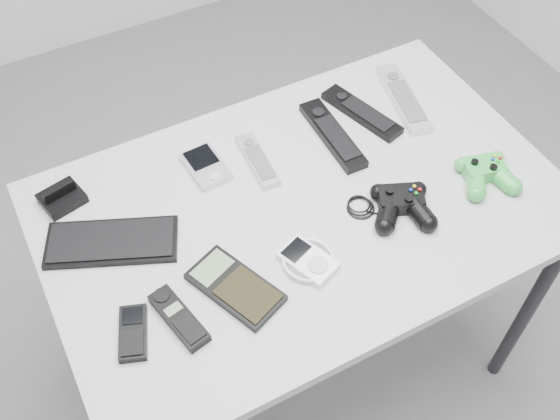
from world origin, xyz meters
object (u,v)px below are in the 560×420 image
pda_keyboard (112,242)px  cordless_handset (179,318)px  pda (206,166)px  remote_black_b (362,112)px  remote_silver_a (258,159)px  controller_black (402,203)px  desk (303,222)px  controller_green (486,172)px  mobile_phone (133,333)px  calculator (235,287)px  remote_black_a (333,134)px  remote_silver_b (403,98)px  mp3_player (308,260)px

pda_keyboard → cordless_handset: size_ratio=1.84×
pda → remote_black_b: size_ratio=0.55×
remote_silver_a → pda: bearing=166.1°
controller_black → desk: bearing=170.9°
pda → controller_green: (0.54, -0.32, 0.01)m
mobile_phone → calculator: 0.21m
remote_black_b → calculator: remote_black_b is taller
controller_black → controller_green: bearing=20.1°
remote_silver_a → mobile_phone: 0.49m
mobile_phone → calculator: (0.21, 0.00, -0.00)m
remote_black_a → controller_black: controller_black is taller
remote_black_b → remote_silver_b: bearing=-19.0°
pda → controller_black: bearing=-47.1°
desk → pda_keyboard: size_ratio=4.16×
controller_green → remote_silver_a: bearing=161.8°
remote_silver_b → cordless_handset: bearing=-143.6°
pda → controller_black: size_ratio=0.53×
calculator → remote_silver_a: bearing=33.7°
remote_black_b → mobile_phone: bearing=-172.6°
mp3_player → controller_green: bearing=-19.6°
desk → mobile_phone: size_ratio=9.86×
desk → remote_silver_b: 0.42m
pda → desk: bearing=-56.5°
remote_black_b → mp3_player: bearing=-152.2°
remote_silver_a → cordless_handset: cordless_handset is taller
mp3_player → controller_black: (0.24, 0.03, 0.01)m
pda_keyboard → mp3_player: mp3_player is taller
cordless_handset → controller_black: (0.53, 0.03, 0.01)m
mobile_phone → remote_silver_a: bearing=55.7°
desk → cordless_handset: 0.38m
pda_keyboard → remote_silver_a: remote_silver_a is taller
remote_black_a → cordless_handset: remote_black_a is taller
desk → cordless_handset: bearing=-158.4°
remote_black_a → desk: bearing=-135.5°
pda_keyboard → pda: 0.28m
calculator → controller_black: 0.40m
mp3_player → controller_black: 0.25m
pda → remote_silver_a: same height
remote_silver_b → controller_black: size_ratio=1.06×
desk → remote_black_a: remote_black_a is taller
controller_green → cordless_handset: bearing=-163.6°
controller_green → desk: bearing=177.8°
pda → remote_silver_a: 0.12m
pda → mp3_player: 0.34m
cordless_handset → remote_silver_a: bearing=31.2°
controller_green → remote_black_b: bearing=129.1°
remote_silver_a → mobile_phone: size_ratio=1.51×
remote_black_b → controller_green: bearing=-82.5°
pda_keyboard → remote_silver_a: (0.37, 0.07, 0.00)m
remote_black_b → cordless_handset: cordless_handset is taller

